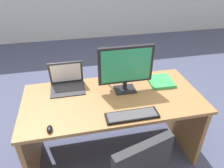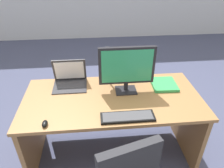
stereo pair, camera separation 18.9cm
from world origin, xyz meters
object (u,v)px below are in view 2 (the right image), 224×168
(desk_lamp, at_px, (107,57))
(mouse, at_px, (45,124))
(book, at_px, (164,84))
(laptop, at_px, (70,77))
(keyboard, at_px, (128,117))
(monitor, at_px, (127,67))
(desk, at_px, (112,113))

(desk_lamp, bearing_deg, mouse, -131.72)
(book, bearing_deg, laptop, 172.08)
(laptop, xyz_separation_m, desk_lamp, (0.38, -0.01, 0.21))
(laptop, distance_m, keyboard, 0.77)
(laptop, bearing_deg, book, -7.92)
(monitor, distance_m, mouse, 0.85)
(laptop, distance_m, desk_lamp, 0.43)
(desk, distance_m, laptop, 0.56)
(desk_lamp, relative_size, book, 1.45)
(desk, height_order, keyboard, keyboard)
(monitor, relative_size, keyboard, 1.17)
(monitor, bearing_deg, book, 8.58)
(monitor, relative_size, book, 1.91)
(desk_lamp, bearing_deg, desk, -84.00)
(monitor, relative_size, desk_lamp, 1.32)
(mouse, bearing_deg, monitor, 30.79)
(desk, relative_size, mouse, 21.07)
(desk, xyz_separation_m, monitor, (0.14, 0.04, 0.49))
(desk_lamp, xyz_separation_m, book, (0.56, -0.12, -0.27))
(desk, bearing_deg, desk_lamp, 96.00)
(desk, relative_size, desk_lamp, 4.23)
(mouse, bearing_deg, laptop, 75.80)
(mouse, height_order, book, mouse)
(laptop, xyz_separation_m, book, (0.94, -0.13, -0.06))
(monitor, distance_m, keyboard, 0.46)
(desk_lamp, distance_m, book, 0.63)
(desk, bearing_deg, mouse, -145.97)
(desk, bearing_deg, keyboard, -74.93)
(desk_lamp, bearing_deg, monitor, -48.35)
(monitor, height_order, mouse, monitor)
(mouse, xyz_separation_m, book, (1.09, 0.47, -0.00))
(keyboard, distance_m, mouse, 0.65)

